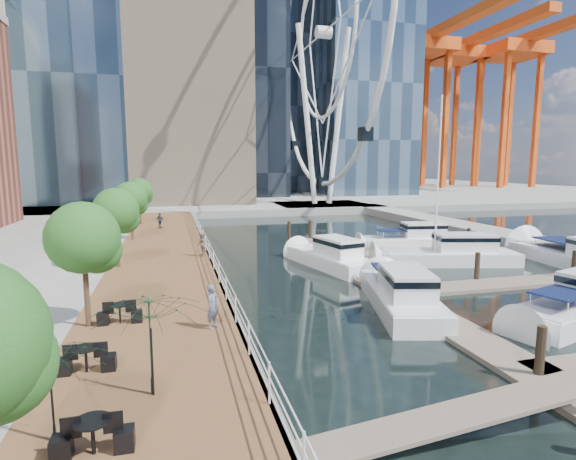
# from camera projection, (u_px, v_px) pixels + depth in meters

# --- Properties ---
(ground) EXTENTS (520.00, 520.00, 0.00)m
(ground) POSITION_uv_depth(u_px,v_px,m) (422.00, 364.00, 15.68)
(ground) COLOR black
(ground) RESTS_ON ground
(boardwalk) EXTENTS (6.00, 60.00, 1.00)m
(boardwalk) POSITION_uv_depth(u_px,v_px,m) (162.00, 269.00, 27.74)
(boardwalk) COLOR brown
(boardwalk) RESTS_ON ground
(seawall) EXTENTS (0.25, 60.00, 1.00)m
(seawall) POSITION_uv_depth(u_px,v_px,m) (211.00, 266.00, 28.49)
(seawall) COLOR #595954
(seawall) RESTS_ON ground
(land_far) EXTENTS (200.00, 114.00, 1.00)m
(land_far) POSITION_uv_depth(u_px,v_px,m) (205.00, 191.00, 113.32)
(land_far) COLOR gray
(land_far) RESTS_ON ground
(breakwater) EXTENTS (4.00, 60.00, 1.00)m
(breakwater) POSITION_uv_depth(u_px,v_px,m) (503.00, 238.00, 39.73)
(breakwater) COLOR gray
(breakwater) RESTS_ON ground
(pier) EXTENTS (14.00, 12.00, 1.00)m
(pier) POSITION_uv_depth(u_px,v_px,m) (322.00, 207.00, 68.90)
(pier) COLOR gray
(pier) RESTS_ON ground
(railing) EXTENTS (0.10, 60.00, 1.05)m
(railing) POSITION_uv_depth(u_px,v_px,m) (209.00, 251.00, 28.31)
(railing) COLOR white
(railing) RESTS_ON boardwalk
(floating_docks) EXTENTS (16.00, 34.00, 2.60)m
(floating_docks) POSITION_uv_depth(u_px,v_px,m) (451.00, 271.00, 27.14)
(floating_docks) COLOR #6D6051
(floating_docks) RESTS_ON ground
(ferris_wheel) EXTENTS (5.80, 45.60, 47.80)m
(ferris_wheel) POSITION_uv_depth(u_px,v_px,m) (324.00, 33.00, 65.25)
(ferris_wheel) COLOR white
(ferris_wheel) RESTS_ON ground
(port_cranes) EXTENTS (40.00, 52.00, 38.00)m
(port_cranes) POSITION_uv_depth(u_px,v_px,m) (459.00, 116.00, 121.26)
(port_cranes) COLOR #D84C14
(port_cranes) RESTS_ON ground
(street_trees) EXTENTS (2.60, 42.60, 4.60)m
(street_trees) POSITION_uv_depth(u_px,v_px,m) (116.00, 211.00, 25.64)
(street_trees) COLOR #3F2B1C
(street_trees) RESTS_ON ground
(cafe_tables) EXTENTS (2.50, 13.70, 0.74)m
(cafe_tables) POSITION_uv_depth(u_px,v_px,m) (89.00, 392.00, 10.98)
(cafe_tables) COLOR black
(cafe_tables) RESTS_ON ground
(pedestrian_near) EXTENTS (0.67, 0.71, 1.62)m
(pedestrian_near) POSITION_uv_depth(u_px,v_px,m) (213.00, 306.00, 16.21)
(pedestrian_near) COLOR #51566C
(pedestrian_near) RESTS_ON boardwalk
(pedestrian_mid) EXTENTS (0.65, 0.79, 1.53)m
(pedestrian_mid) POSITION_uv_depth(u_px,v_px,m) (201.00, 245.00, 29.10)
(pedestrian_mid) COLOR #85635C
(pedestrian_mid) RESTS_ON boardwalk
(pedestrian_far) EXTENTS (0.88, 0.87, 1.49)m
(pedestrian_far) POSITION_uv_depth(u_px,v_px,m) (160.00, 220.00, 41.92)
(pedestrian_far) COLOR #343941
(pedestrian_far) RESTS_ON boardwalk
(moored_yachts) EXTENTS (21.10, 32.47, 11.50)m
(moored_yachts) POSITION_uv_depth(u_px,v_px,m) (474.00, 272.00, 29.06)
(moored_yachts) COLOR white
(moored_yachts) RESTS_ON ground
(cafe_seating) EXTENTS (5.16, 12.00, 2.65)m
(cafe_seating) POSITION_uv_depth(u_px,v_px,m) (106.00, 409.00, 8.70)
(cafe_seating) COLOR #0F3818
(cafe_seating) RESTS_ON ground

